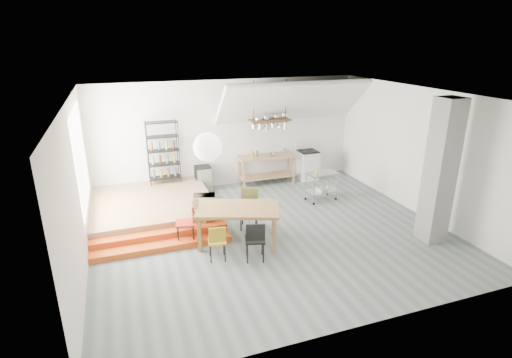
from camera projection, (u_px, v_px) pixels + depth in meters
name	position (u px, v px, depth m)	size (l,w,h in m)	color
floor	(271.00, 232.00, 9.40)	(8.00, 8.00, 0.00)	slate
wall_back	(229.00, 134.00, 11.97)	(8.00, 0.04, 3.20)	silver
wall_left	(77.00, 189.00, 7.61)	(0.04, 7.00, 3.20)	silver
wall_right	(418.00, 151.00, 10.12)	(0.04, 7.00, 3.20)	silver
ceiling	(273.00, 95.00, 8.33)	(8.00, 7.00, 0.02)	white
slope_ceiling	(293.00, 102.00, 11.69)	(4.40, 1.80, 0.15)	white
window_pane	(81.00, 158.00, 8.88)	(0.02, 2.50, 2.20)	white
platform	(153.00, 207.00, 10.32)	(3.00, 3.00, 0.40)	olive
step_lower	(163.00, 246.00, 8.63)	(3.00, 0.35, 0.13)	#CA4D17
step_upper	(161.00, 236.00, 8.92)	(3.00, 0.35, 0.27)	#CA4D17
concrete_column	(440.00, 172.00, 8.57)	(0.50, 0.50, 3.20)	gray
kitchen_counter	(267.00, 164.00, 12.33)	(1.80, 0.60, 0.91)	olive
stove	(307.00, 164.00, 12.83)	(0.60, 0.60, 1.18)	white
pot_rack	(271.00, 123.00, 11.69)	(1.20, 0.50, 1.43)	#452F1B
wire_shelving	(163.00, 151.00, 11.17)	(0.88, 0.38, 1.80)	black
microwave_shelf	(205.00, 207.00, 9.44)	(0.60, 0.40, 0.16)	olive
paper_lantern	(208.00, 147.00, 8.22)	(0.60, 0.60, 0.60)	white
dining_table	(238.00, 211.00, 8.70)	(2.01, 1.55, 0.84)	brown
chair_mustard	(217.00, 240.00, 8.06)	(0.42, 0.42, 0.79)	#B7921F
chair_black	(255.00, 238.00, 8.02)	(0.50, 0.50, 0.88)	black
chair_olive	(249.00, 205.00, 9.51)	(0.58, 0.58, 0.96)	brown
chair_red	(189.00, 220.00, 8.80)	(0.48, 0.48, 0.90)	#AD2A18
rolling_cart	(322.00, 182.00, 11.09)	(0.88, 0.58, 0.82)	silver
mini_fridge	(203.00, 179.00, 11.83)	(0.45, 0.45, 0.76)	black
microwave	(204.00, 201.00, 9.39)	(0.51, 0.34, 0.28)	beige
bowl	(271.00, 155.00, 12.22)	(0.24, 0.24, 0.06)	silver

